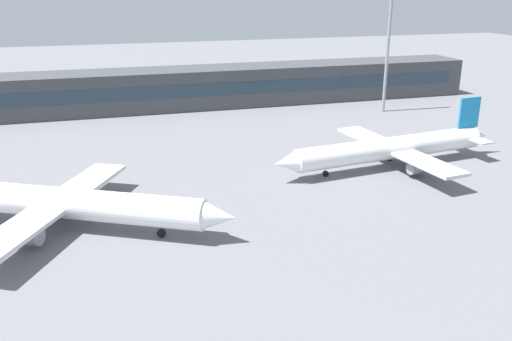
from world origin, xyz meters
TOP-DOWN VIEW (x-y plane):
  - ground_plane at (0.00, 40.00)m, footprint 400.00×400.00m
  - terminal_building at (0.00, 96.52)m, footprint 143.06×12.13m
  - airplane_near at (-24.06, 34.61)m, footprint 38.64×28.04m
  - airplane_mid at (24.59, 43.90)m, footprint 40.54×28.44m
  - floodlight_tower_west at (43.22, 79.29)m, footprint 3.20×0.80m

SIDE VIEW (x-z plane):
  - ground_plane at x=0.00m, z-range 0.00..0.00m
  - airplane_mid at x=24.59m, z-range -1.96..8.07m
  - airplane_near at x=-24.06m, z-range -2.04..8.42m
  - terminal_building at x=0.00m, z-range 0.00..9.00m
  - floodlight_tower_west at x=43.22m, z-range 2.07..31.38m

